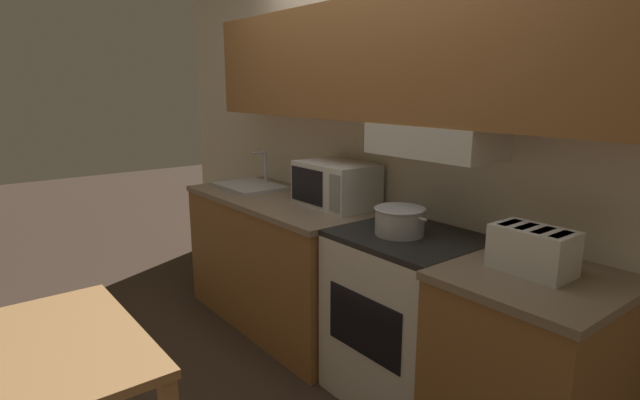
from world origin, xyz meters
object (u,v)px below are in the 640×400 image
at_px(toaster, 533,250).
at_px(dining_table, 40,374).
at_px(sink_basin, 250,185).
at_px(stove_range, 407,317).
at_px(microwave, 336,184).
at_px(cooking_pot, 400,220).

distance_m(toaster, dining_table, 1.98).
distance_m(sink_basin, dining_table, 2.09).
height_order(stove_range, sink_basin, sink_basin).
bearing_deg(dining_table, sink_basin, 127.14).
xyz_separation_m(stove_range, microwave, (-0.72, 0.11, 0.60)).
xyz_separation_m(cooking_pot, microwave, (-0.68, 0.15, 0.06)).
xyz_separation_m(stove_range, sink_basin, (-1.58, -0.02, 0.48)).
height_order(toaster, dining_table, toaster).
distance_m(stove_range, dining_table, 1.71).
distance_m(stove_range, microwave, 0.95).
bearing_deg(stove_range, toaster, -0.67).
distance_m(cooking_pot, dining_table, 1.70).
bearing_deg(stove_range, cooking_pot, -137.84).
height_order(stove_range, dining_table, stove_range).
distance_m(cooking_pot, toaster, 0.70).
xyz_separation_m(toaster, dining_table, (-0.99, -1.66, -0.41)).
bearing_deg(toaster, microwave, 175.20).
relative_size(stove_range, microwave, 1.83).
height_order(cooking_pot, toaster, toaster).
bearing_deg(sink_basin, cooking_pot, -0.57).
distance_m(microwave, toaster, 1.39).
bearing_deg(dining_table, microwave, 102.54).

